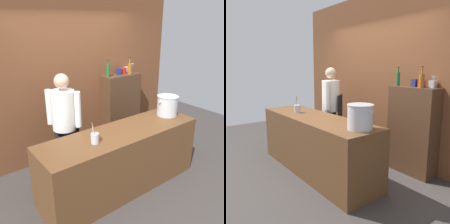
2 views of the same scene
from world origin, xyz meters
The scene contains 13 objects.
ground_plane centered at (0.00, 0.00, 0.00)m, with size 8.00×8.00×0.00m, color #383330.
brick_back_panel centered at (0.00, 1.40, 1.50)m, with size 4.40×0.10×3.00m, color brown.
prep_counter centered at (0.00, 0.00, 0.45)m, with size 2.42×0.70×0.90m, color brown.
bar_cabinet centered at (0.96, 1.19, 0.69)m, with size 0.76×0.32×1.37m, color #472D1C.
chef centered at (-0.52, 0.69, 0.96)m, with size 0.42×0.45×1.66m.
stockpot_large centered at (0.97, 0.05, 1.06)m, with size 0.39×0.34×0.32m.
utensil_crock centered at (-0.49, -0.06, 0.97)m, with size 0.10×0.10×0.28m.
wine_bottle_amber centered at (1.11, 1.12, 1.48)m, with size 0.07×0.07×0.31m.
wine_bottle_green centered at (0.64, 1.18, 1.49)m, with size 0.06×0.06×0.30m.
wine_glass_wide centered at (1.24, 1.20, 1.50)m, with size 0.07×0.07×0.18m.
spice_tin_silver centered at (1.19, 1.29, 1.42)m, with size 0.09×0.09×0.10m, color #B2B2B7.
spice_tin_navy centered at (0.93, 1.21, 1.43)m, with size 0.08×0.08×0.12m, color navy.
spice_tin_red centered at (1.04, 1.22, 1.43)m, with size 0.09×0.09×0.11m, color red.
Camera 2 is at (3.06, -1.91, 1.67)m, focal length 37.53 mm.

